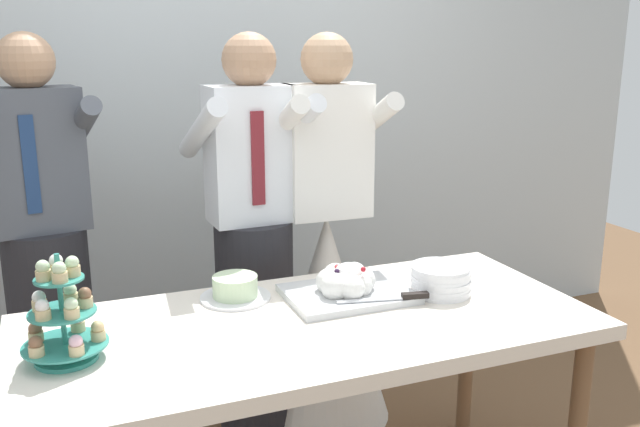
# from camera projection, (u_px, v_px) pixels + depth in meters

# --- Properties ---
(rear_wall) EXTENTS (5.20, 0.10, 2.90)m
(rear_wall) POSITION_uv_depth(u_px,v_px,m) (201.00, 78.00, 3.29)
(rear_wall) COLOR silver
(rear_wall) RESTS_ON ground_plane
(dessert_table) EXTENTS (1.80, 0.80, 0.78)m
(dessert_table) POSITION_uv_depth(u_px,v_px,m) (310.00, 341.00, 2.16)
(dessert_table) COLOR silver
(dessert_table) RESTS_ON ground_plane
(cupcake_stand) EXTENTS (0.23, 0.23, 0.31)m
(cupcake_stand) POSITION_uv_depth(u_px,v_px,m) (63.00, 318.00, 1.84)
(cupcake_stand) COLOR teal
(cupcake_stand) RESTS_ON dessert_table
(main_cake_tray) EXTENTS (0.43, 0.32, 0.12)m
(main_cake_tray) POSITION_uv_depth(u_px,v_px,m) (347.00, 285.00, 2.32)
(main_cake_tray) COLOR silver
(main_cake_tray) RESTS_ON dessert_table
(plate_stack) EXTENTS (0.21, 0.21, 0.10)m
(plate_stack) POSITION_uv_depth(u_px,v_px,m) (441.00, 279.00, 2.35)
(plate_stack) COLOR white
(plate_stack) RESTS_ON dessert_table
(round_cake) EXTENTS (0.24, 0.24, 0.08)m
(round_cake) POSITION_uv_depth(u_px,v_px,m) (235.00, 289.00, 2.30)
(round_cake) COLOR white
(round_cake) RESTS_ON dessert_table
(person_groom) EXTENTS (0.48, 0.51, 1.66)m
(person_groom) POSITION_uv_depth(u_px,v_px,m) (254.00, 261.00, 2.79)
(person_groom) COLOR #232328
(person_groom) RESTS_ON ground_plane
(person_bride) EXTENTS (0.56, 0.56, 1.66)m
(person_bride) POSITION_uv_depth(u_px,v_px,m) (326.00, 291.00, 2.92)
(person_bride) COLOR white
(person_bride) RESTS_ON ground_plane
(person_guest) EXTENTS (0.53, 0.56, 1.66)m
(person_guest) POSITION_uv_depth(u_px,v_px,m) (47.00, 272.00, 2.67)
(person_guest) COLOR #232328
(person_guest) RESTS_ON ground_plane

